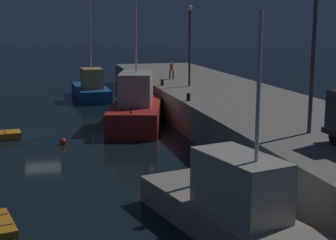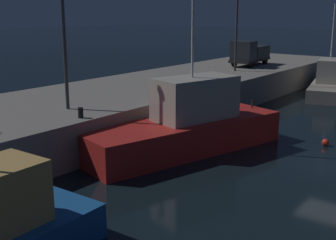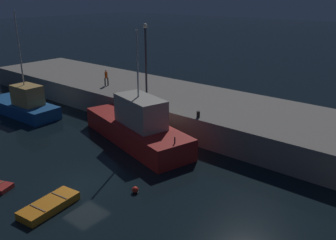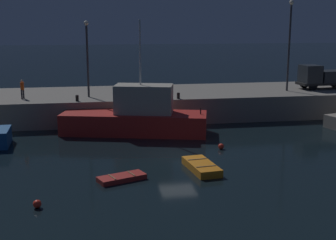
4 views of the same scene
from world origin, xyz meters
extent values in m
plane|color=black|center=(0.00, 0.00, 0.00)|extent=(320.00, 320.00, 0.00)
cube|color=gray|center=(0.00, 14.94, 1.18)|extent=(62.59, 10.19, 2.36)
cube|color=red|center=(-2.32, 7.43, 0.88)|extent=(12.63, 6.63, 1.76)
cube|color=#ADA899|center=(-1.51, 7.22, 2.95)|extent=(5.18, 3.51, 2.38)
cylinder|color=silver|center=(-1.77, 7.28, 6.78)|extent=(0.14, 0.14, 5.29)
cylinder|color=#262626|center=(3.06, 5.99, 2.01)|extent=(0.10, 0.10, 0.50)
cube|color=#195193|center=(-16.80, 5.09, 0.64)|extent=(9.50, 3.41, 1.27)
cube|color=tan|center=(-15.44, 5.14, 2.28)|extent=(3.10, 2.15, 2.01)
cylinder|color=silver|center=(-15.79, 5.13, 6.90)|extent=(0.14, 0.14, 7.24)
cube|color=orange|center=(0.92, -3.19, 0.24)|extent=(1.90, 3.74, 0.48)
cube|color=olive|center=(0.82, -2.41, 0.50)|extent=(1.31, 0.24, 0.04)
cube|color=olive|center=(1.02, -3.98, 0.50)|extent=(1.31, 0.24, 0.04)
sphere|color=red|center=(3.53, 1.37, 0.21)|extent=(0.43, 0.43, 0.43)
cylinder|color=#38383D|center=(-6.04, 12.81, 5.66)|extent=(0.20, 0.20, 6.59)
sphere|color=#F9EFCC|center=(-6.04, 12.81, 9.13)|extent=(0.44, 0.44, 0.44)
cylinder|color=black|center=(-11.92, 12.85, 2.78)|extent=(0.14, 0.14, 0.84)
cylinder|color=black|center=(-12.04, 12.55, 2.78)|extent=(0.14, 0.14, 0.84)
cylinder|color=#E54C14|center=(-11.98, 12.70, 3.54)|extent=(0.41, 0.41, 0.69)
sphere|color=tan|center=(-11.98, 12.70, 4.01)|extent=(0.20, 0.20, 0.20)
cylinder|color=black|center=(-7.06, 10.58, 2.64)|extent=(0.28, 0.28, 0.55)
cylinder|color=black|center=(2.03, 10.38, 2.64)|extent=(0.28, 0.28, 0.55)
camera|label=1|loc=(36.50, 0.31, 7.91)|focal=53.93mm
camera|label=2|loc=(-22.15, -6.78, 7.82)|focal=48.09mm
camera|label=3|loc=(17.96, -12.74, 12.10)|focal=38.33mm
camera|label=4|loc=(-5.92, -30.59, 9.32)|focal=49.47mm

